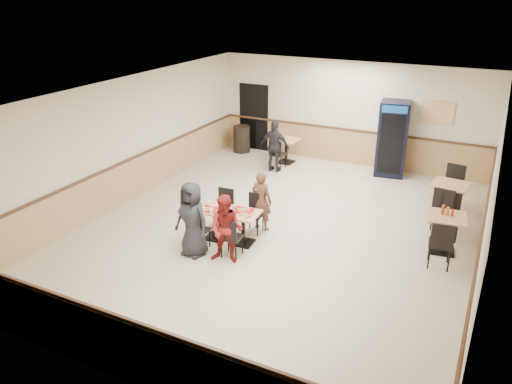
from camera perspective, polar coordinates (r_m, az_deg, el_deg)
The scene contains 20 objects.
ground at distance 10.92m, azimuth 2.55°, elevation -4.42°, with size 10.00×10.00×0.00m, color beige.
room_shell at distance 12.45m, azimuth 14.94°, elevation 1.23°, with size 10.00×10.00×10.00m.
main_table at distance 10.31m, azimuth -3.11°, elevation -3.31°, with size 1.32×0.73×0.69m.
main_chairs at distance 10.34m, azimuth -3.33°, elevation -3.38°, with size 1.23×1.57×0.87m.
diner_woman_left at distance 9.74m, azimuth -7.30°, elevation -3.12°, with size 0.74×0.48×1.52m, color black.
diner_woman_right at distance 9.46m, azimuth -3.40°, elevation -4.29°, with size 0.67×0.52×1.37m, color maroon.
diner_man_opposite at distance 10.72m, azimuth 0.64°, elevation -0.99°, with size 0.49×0.32×1.33m, color brown.
lone_diner at distance 14.11m, azimuth 2.17°, elevation 5.23°, with size 0.87×0.36×1.48m, color black.
tabletop_clutter at distance 10.19m, azimuth -3.46°, elevation -2.10°, with size 1.13×0.60×0.12m.
side_table_near at distance 10.56m, azimuth 20.82°, elevation -3.87°, with size 0.82×0.82×0.78m.
side_table_near_chair_south at distance 10.01m, azimuth 20.36°, elevation -5.45°, with size 0.46×0.46×0.98m, color black, non-canonical shape.
side_table_near_chair_north at distance 11.13m, azimuth 21.20°, elevation -2.68°, with size 0.46×0.46×0.98m, color black, non-canonical shape.
side_table_far at distance 12.10m, azimuth 21.15°, elevation -0.35°, with size 0.85×0.85×0.82m.
side_table_far_chair_south at distance 11.50m, azimuth 20.75°, elevation -1.62°, with size 0.48×0.48×1.04m, color black, non-canonical shape.
side_table_far_chair_north at distance 12.73m, azimuth 21.48°, elevation 0.59°, with size 0.48×0.48×1.04m, color black, non-canonical shape.
condiment_caddy at distance 10.46m, azimuth 20.95°, elevation -2.02°, with size 0.23×0.06×0.20m.
back_table at distance 14.91m, azimuth 3.48°, elevation 5.15°, with size 0.74×0.74×0.73m.
back_table_chair_lone at distance 14.41m, azimuth 2.56°, elevation 4.44°, with size 0.43×0.43×0.93m, color black, non-canonical shape.
pepsi_cooler at distance 14.29m, azimuth 15.31°, elevation 5.90°, with size 0.89×0.89×2.07m.
trash_bin at distance 15.93m, azimuth -1.65°, elevation 6.08°, with size 0.53×0.53×0.84m, color black.
Camera 1 is at (3.89, -8.90, 4.98)m, focal length 35.00 mm.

